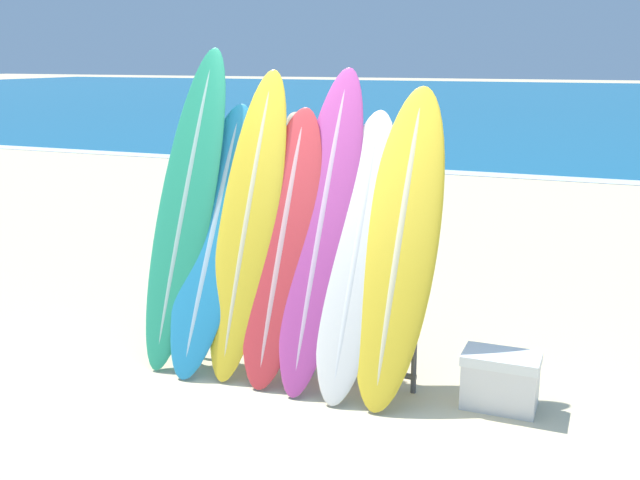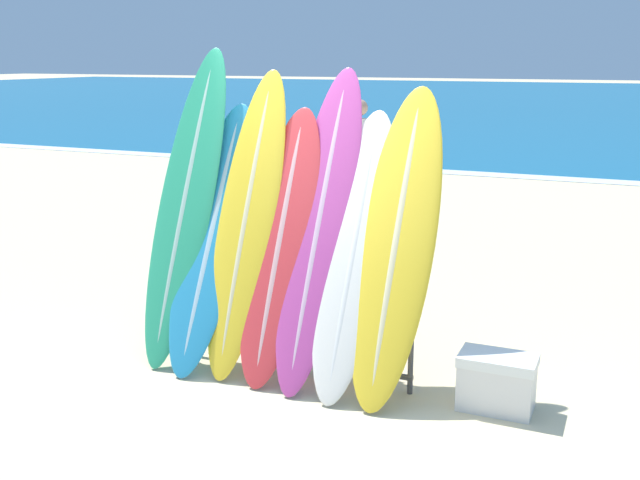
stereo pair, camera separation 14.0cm
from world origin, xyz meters
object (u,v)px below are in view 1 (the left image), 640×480
object	(u,v)px
surfboard_slot_0	(186,204)
surfboard_slot_3	(283,244)
person_mid_beach	(352,154)
cooler_box	(500,380)
surfboard_slot_1	(213,236)
surfboard_slot_6	(400,242)
surfboard_slot_4	(322,225)
surfboard_slot_5	(357,252)
surfboard_rack	(281,315)
surfboard_slot_2	(249,221)
person_near_water	(296,175)

from	to	relation	value
surfboard_slot_0	surfboard_slot_3	bearing A→B (deg)	-6.06
person_mid_beach	cooler_box	distance (m)	6.38
surfboard_slot_1	surfboard_slot_6	size ratio (longest dim) A/B	0.92
surfboard_slot_0	surfboard_slot_4	size ratio (longest dim) A/B	1.07
surfboard_slot_1	cooler_box	size ratio (longest dim) A/B	3.86
surfboard_slot_3	surfboard_slot_5	distance (m)	0.59
surfboard_rack	surfboard_slot_0	size ratio (longest dim) A/B	0.87
surfboard_slot_6	surfboard_slot_1	bearing A→B (deg)	-179.06
surfboard_slot_2	person_near_water	world-z (taller)	surfboard_slot_2
surfboard_slot_4	person_near_water	world-z (taller)	surfboard_slot_4
surfboard_slot_1	surfboard_slot_5	distance (m)	1.19
surfboard_rack	cooler_box	distance (m)	1.68
person_mid_beach	surfboard_slot_5	bearing A→B (deg)	111.94
person_near_water	surfboard_slot_3	bearing A→B (deg)	5.95
surfboard_slot_2	surfboard_slot_4	size ratio (longest dim) A/B	0.99
person_near_water	cooler_box	xyz separation A→B (m)	(3.08, -3.53, -0.74)
person_near_water	surfboard_slot_4	bearing A→B (deg)	10.41
surfboard_slot_4	surfboard_slot_5	world-z (taller)	surfboard_slot_4
cooler_box	surfboard_slot_5	bearing A→B (deg)	177.01
surfboard_slot_2	surfboard_slot_3	size ratio (longest dim) A/B	1.14
surfboard_slot_0	surfboard_slot_3	world-z (taller)	surfboard_slot_0
surfboard_slot_2	surfboard_slot_4	xyz separation A→B (m)	(0.59, 0.03, 0.01)
surfboard_slot_3	surfboard_slot_4	xyz separation A→B (m)	(0.29, 0.08, 0.15)
person_mid_beach	surfboard_slot_0	bearing A→B (deg)	97.44
surfboard_slot_2	surfboard_slot_6	size ratio (longest dim) A/B	1.05
surfboard_slot_1	surfboard_slot_6	bearing A→B (deg)	0.94
surfboard_slot_1	surfboard_rack	bearing A→B (deg)	-6.65
person_mid_beach	surfboard_slot_1	bearing A→B (deg)	100.27
surfboard_slot_3	person_near_water	world-z (taller)	surfboard_slot_3
surfboard_slot_3	person_near_water	xyz separation A→B (m)	(-1.41, 3.49, -0.06)
surfboard_slot_5	person_mid_beach	bearing A→B (deg)	109.90
surfboard_rack	cooler_box	size ratio (longest dim) A/B	4.11
surfboard_slot_2	cooler_box	xyz separation A→B (m)	(1.97, -0.10, -0.94)
surfboard_slot_0	surfboard_slot_3	xyz separation A→B (m)	(0.89, -0.09, -0.23)
surfboard_slot_4	surfboard_slot_5	bearing A→B (deg)	-13.78
surfboard_slot_1	surfboard_slot_4	distance (m)	0.90
surfboard_slot_4	surfboard_slot_1	bearing A→B (deg)	-175.93
surfboard_rack	person_mid_beach	bearing A→B (deg)	104.15
surfboard_slot_0	surfboard_slot_1	world-z (taller)	surfboard_slot_0
surfboard_rack	cooler_box	world-z (taller)	surfboard_rack
surfboard_slot_2	person_mid_beach	distance (m)	5.56
surfboard_rack	surfboard_slot_3	size ratio (longest dim) A/B	1.07
surfboard_slot_6	cooler_box	distance (m)	1.18
surfboard_slot_2	person_mid_beach	size ratio (longest dim) A/B	1.30
surfboard_rack	surfboard_slot_0	xyz separation A→B (m)	(-0.89, 0.15, 0.77)
surfboard_slot_0	surfboard_slot_1	bearing A→B (deg)	-14.99
surfboard_slot_1	surfboard_slot_5	xyz separation A→B (m)	(1.19, -0.01, -0.01)
person_near_water	person_mid_beach	world-z (taller)	person_mid_beach
surfboard_slot_5	surfboard_slot_0	bearing A→B (deg)	176.63
surfboard_slot_1	cooler_box	distance (m)	2.41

